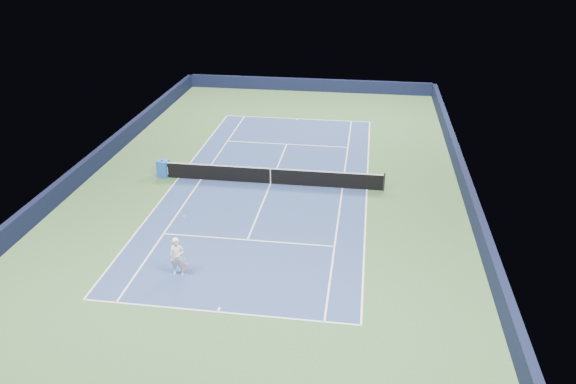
# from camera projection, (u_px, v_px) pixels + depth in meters

# --- Properties ---
(ground) EXTENTS (40.00, 40.00, 0.00)m
(ground) POSITION_uv_depth(u_px,v_px,m) (271.00, 184.00, 32.17)
(ground) COLOR #375830
(ground) RESTS_ON ground
(wall_far) EXTENTS (22.00, 0.35, 1.10)m
(wall_far) POSITION_uv_depth(u_px,v_px,m) (309.00, 85.00, 49.60)
(wall_far) COLOR #111533
(wall_far) RESTS_ON ground
(wall_right) EXTENTS (0.35, 40.00, 1.10)m
(wall_right) POSITION_uv_depth(u_px,v_px,m) (466.00, 187.00, 30.53)
(wall_right) COLOR black
(wall_right) RESTS_ON ground
(wall_left) EXTENTS (0.35, 40.00, 1.10)m
(wall_left) POSITION_uv_depth(u_px,v_px,m) (91.00, 164.00, 33.33)
(wall_left) COLOR black
(wall_left) RESTS_ON ground
(court_surface) EXTENTS (10.97, 23.77, 0.01)m
(court_surface) POSITION_uv_depth(u_px,v_px,m) (271.00, 184.00, 32.17)
(court_surface) COLOR navy
(court_surface) RESTS_ON ground
(baseline_far) EXTENTS (10.97, 0.08, 0.00)m
(baseline_far) POSITION_uv_depth(u_px,v_px,m) (297.00, 119.00, 42.76)
(baseline_far) COLOR white
(baseline_far) RESTS_ON ground
(baseline_near) EXTENTS (10.97, 0.08, 0.00)m
(baseline_near) POSITION_uv_depth(u_px,v_px,m) (218.00, 312.00, 21.57)
(baseline_near) COLOR white
(baseline_near) RESTS_ON ground
(sideline_doubles_right) EXTENTS (0.08, 23.77, 0.00)m
(sideline_doubles_right) POSITION_uv_depth(u_px,v_px,m) (367.00, 189.00, 31.46)
(sideline_doubles_right) COLOR white
(sideline_doubles_right) RESTS_ON ground
(sideline_doubles_left) EXTENTS (0.08, 23.77, 0.00)m
(sideline_doubles_left) POSITION_uv_depth(u_px,v_px,m) (178.00, 178.00, 32.87)
(sideline_doubles_left) COLOR white
(sideline_doubles_left) RESTS_ON ground
(sideline_singles_right) EXTENTS (0.08, 23.77, 0.00)m
(sideline_singles_right) POSITION_uv_depth(u_px,v_px,m) (342.00, 188.00, 31.63)
(sideline_singles_right) COLOR white
(sideline_singles_right) RESTS_ON ground
(sideline_singles_left) EXTENTS (0.08, 23.77, 0.00)m
(sideline_singles_left) POSITION_uv_depth(u_px,v_px,m) (201.00, 179.00, 32.70)
(sideline_singles_left) COLOR white
(sideline_singles_left) RESTS_ON ground
(service_line_far) EXTENTS (8.23, 0.08, 0.00)m
(service_line_far) POSITION_uv_depth(u_px,v_px,m) (287.00, 144.00, 37.87)
(service_line_far) COLOR white
(service_line_far) RESTS_ON ground
(service_line_near) EXTENTS (8.23, 0.08, 0.00)m
(service_line_near) POSITION_uv_depth(u_px,v_px,m) (247.00, 240.00, 26.46)
(service_line_near) COLOR white
(service_line_near) RESTS_ON ground
(center_service_line) EXTENTS (0.08, 12.80, 0.00)m
(center_service_line) POSITION_uv_depth(u_px,v_px,m) (271.00, 184.00, 32.16)
(center_service_line) COLOR white
(center_service_line) RESTS_ON ground
(center_mark_far) EXTENTS (0.08, 0.30, 0.00)m
(center_mark_far) POSITION_uv_depth(u_px,v_px,m) (297.00, 119.00, 42.63)
(center_mark_far) COLOR white
(center_mark_far) RESTS_ON ground
(center_mark_near) EXTENTS (0.08, 0.30, 0.00)m
(center_mark_near) POSITION_uv_depth(u_px,v_px,m) (219.00, 310.00, 21.70)
(center_mark_near) COLOR white
(center_mark_near) RESTS_ON ground
(tennis_net) EXTENTS (12.90, 0.10, 1.07)m
(tennis_net) POSITION_uv_depth(u_px,v_px,m) (270.00, 176.00, 31.95)
(tennis_net) COLOR black
(tennis_net) RESTS_ON ground
(sponsor_cube) EXTENTS (0.70, 0.66, 1.02)m
(sponsor_cube) POSITION_uv_depth(u_px,v_px,m) (163.00, 168.00, 32.87)
(sponsor_cube) COLOR blue
(sponsor_cube) RESTS_ON ground
(tennis_player) EXTENTS (0.82, 1.29, 2.31)m
(tennis_player) POSITION_uv_depth(u_px,v_px,m) (177.00, 257.00, 23.53)
(tennis_player) COLOR white
(tennis_player) RESTS_ON ground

